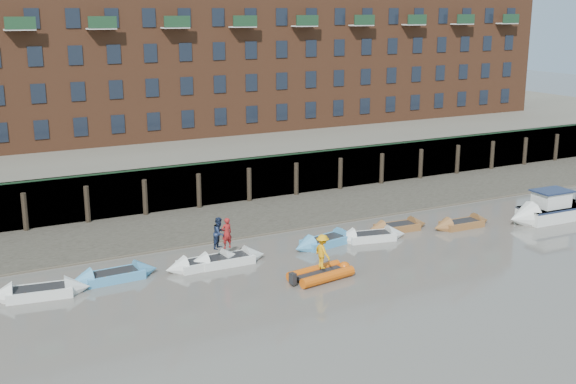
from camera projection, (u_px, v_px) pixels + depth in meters
ground at (401, 311)px, 34.69m from camera, size 220.00×220.00×0.00m
foreshore at (246, 218)px, 50.13m from camera, size 110.00×8.00×0.50m
mud_band at (267, 231)px, 47.21m from camera, size 110.00×1.60×0.10m
river_wall at (221, 183)px, 53.49m from camera, size 110.00×1.23×3.30m
bank_terrace at (163, 151)px, 65.18m from camera, size 110.00×28.00×3.20m
apartment_terrace at (154, 24)px, 63.25m from camera, size 80.60×15.56×20.98m
rowboat_0 at (39, 292)px, 36.38m from camera, size 5.13×2.15×1.44m
rowboat_1 at (114, 276)px, 38.62m from camera, size 4.87×1.59×1.40m
rowboat_2 at (205, 263)px, 40.53m from camera, size 4.74×1.58×1.36m
rowboat_3 at (226, 260)px, 41.04m from camera, size 4.78×1.46×1.38m
rowboat_4 at (325, 241)px, 44.30m from camera, size 4.94×2.31×1.38m
rowboat_5 at (371, 236)px, 45.29m from camera, size 4.81×2.26×1.34m
rowboat_6 at (397, 227)px, 47.23m from camera, size 4.54×1.57×1.30m
rowboat_7 at (462, 224)px, 47.92m from camera, size 4.49×1.42×1.29m
rib_tender at (323, 273)px, 38.90m from camera, size 3.80×2.24×0.64m
motor_launch at (543, 211)px, 49.22m from camera, size 6.61×2.34×2.70m
person_rower_a at (227, 233)px, 40.75m from camera, size 0.70×0.51×1.78m
person_rower_b at (219, 233)px, 40.69m from camera, size 1.12×1.11×1.83m
person_rib_crew at (323, 251)px, 38.56m from camera, size 0.76×1.24×1.87m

